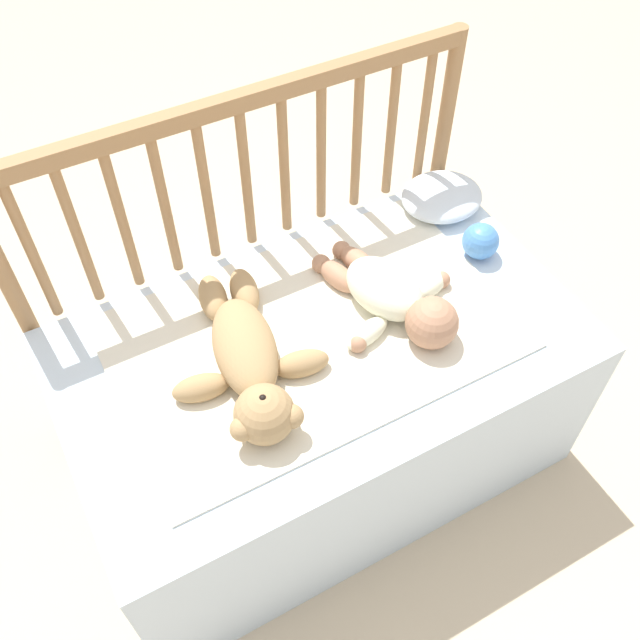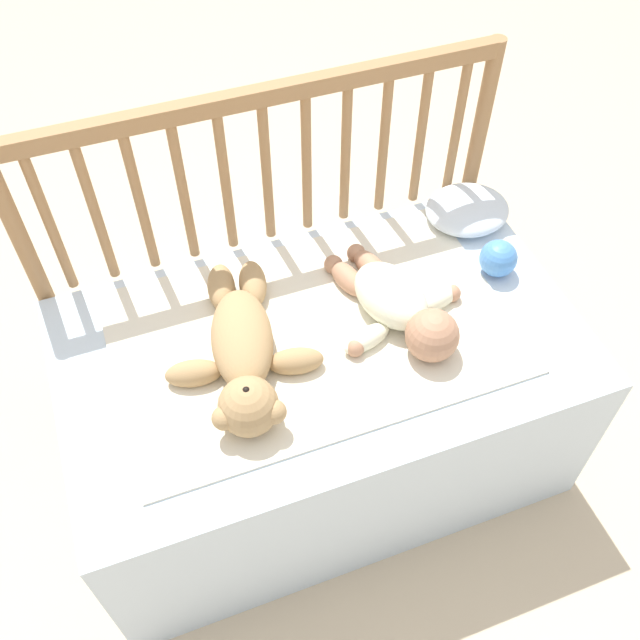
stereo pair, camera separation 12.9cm
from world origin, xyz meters
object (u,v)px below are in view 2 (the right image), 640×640
Objects in this scene: teddy_bear at (243,352)px; baby at (397,304)px; small_pillow at (467,210)px; toy_ball at (498,258)px.

teddy_bear is 0.33m from baby.
teddy_bear is 0.66m from small_pillow.
teddy_bear is 2.25× the size of small_pillow.
toy_ball is at bearing 9.85° from baby.
baby is 4.42× the size of toy_ball.
teddy_bear is at bearing -174.74° from toy_ball.
teddy_bear reaches higher than baby.
small_pillow is (0.02, 0.18, -0.01)m from toy_ball.
small_pillow is (0.28, 0.22, -0.01)m from baby.
baby reaches higher than toy_ball.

